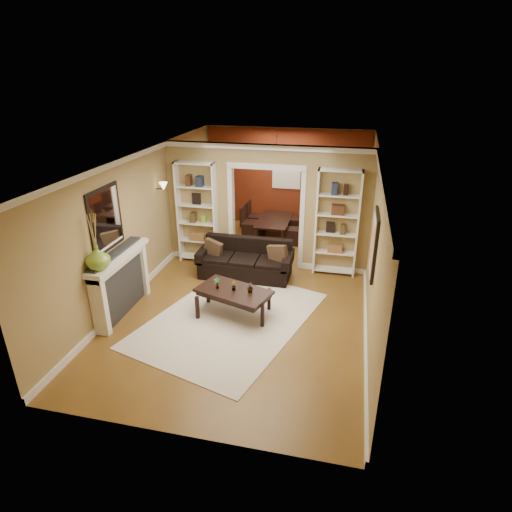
% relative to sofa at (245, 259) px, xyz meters
% --- Properties ---
extents(floor, '(8.00, 8.00, 0.00)m').
position_rel_sofa_xyz_m(floor, '(0.30, -0.45, -0.39)').
color(floor, brown).
rests_on(floor, ground).
extents(ceiling, '(8.00, 8.00, 0.00)m').
position_rel_sofa_xyz_m(ceiling, '(0.30, -0.45, 2.31)').
color(ceiling, white).
rests_on(ceiling, ground).
extents(wall_back, '(8.00, 0.00, 8.00)m').
position_rel_sofa_xyz_m(wall_back, '(0.30, 3.55, 0.96)').
color(wall_back, '#A18855').
rests_on(wall_back, ground).
extents(wall_front, '(8.00, 0.00, 8.00)m').
position_rel_sofa_xyz_m(wall_front, '(0.30, -4.45, 0.96)').
color(wall_front, '#A18855').
rests_on(wall_front, ground).
extents(wall_left, '(0.00, 8.00, 8.00)m').
position_rel_sofa_xyz_m(wall_left, '(-1.95, -0.45, 0.96)').
color(wall_left, '#A18855').
rests_on(wall_left, ground).
extents(wall_right, '(0.00, 8.00, 8.00)m').
position_rel_sofa_xyz_m(wall_right, '(2.55, -0.45, 0.96)').
color(wall_right, '#A18855').
rests_on(wall_right, ground).
extents(partition_wall, '(4.50, 0.15, 2.70)m').
position_rel_sofa_xyz_m(partition_wall, '(0.30, 0.75, 0.96)').
color(partition_wall, '#A18855').
rests_on(partition_wall, floor).
extents(red_back_panel, '(4.44, 0.04, 2.64)m').
position_rel_sofa_xyz_m(red_back_panel, '(0.30, 3.52, 0.93)').
color(red_back_panel, maroon).
rests_on(red_back_panel, floor).
extents(dining_window, '(0.78, 0.03, 0.98)m').
position_rel_sofa_xyz_m(dining_window, '(0.30, 3.48, 1.16)').
color(dining_window, '#8CA5CC').
rests_on(dining_window, wall_back).
extents(area_rug, '(3.29, 3.95, 0.01)m').
position_rel_sofa_xyz_m(area_rug, '(0.15, -1.77, -0.39)').
color(area_rug, beige).
rests_on(area_rug, floor).
extents(sofa, '(2.00, 0.87, 0.78)m').
position_rel_sofa_xyz_m(sofa, '(0.00, 0.00, 0.00)').
color(sofa, black).
rests_on(sofa, floor).
extents(pillow_left, '(0.42, 0.22, 0.40)m').
position_rel_sofa_xyz_m(pillow_left, '(-0.71, -0.02, 0.19)').
color(pillow_left, brown).
rests_on(pillow_left, sofa).
extents(pillow_right, '(0.44, 0.26, 0.43)m').
position_rel_sofa_xyz_m(pillow_right, '(0.71, -0.02, 0.20)').
color(pillow_right, brown).
rests_on(pillow_right, sofa).
extents(coffee_table, '(1.47, 1.08, 0.50)m').
position_rel_sofa_xyz_m(coffee_table, '(0.18, -1.57, -0.14)').
color(coffee_table, black).
rests_on(coffee_table, floor).
extents(plant_left, '(0.13, 0.13, 0.21)m').
position_rel_sofa_xyz_m(plant_left, '(-0.12, -1.57, 0.21)').
color(plant_left, '#336626').
rests_on(plant_left, coffee_table).
extents(plant_center, '(0.12, 0.12, 0.18)m').
position_rel_sofa_xyz_m(plant_center, '(0.18, -1.57, 0.19)').
color(plant_center, '#336626').
rests_on(plant_center, coffee_table).
extents(plant_right, '(0.11, 0.11, 0.19)m').
position_rel_sofa_xyz_m(plant_right, '(0.49, -1.57, 0.20)').
color(plant_right, '#336626').
rests_on(plant_right, coffee_table).
extents(bookshelf_left, '(0.90, 0.30, 2.30)m').
position_rel_sofa_xyz_m(bookshelf_left, '(-1.25, 0.58, 0.76)').
color(bookshelf_left, white).
rests_on(bookshelf_left, floor).
extents(bookshelf_right, '(0.90, 0.30, 2.30)m').
position_rel_sofa_xyz_m(bookshelf_right, '(1.85, 0.58, 0.76)').
color(bookshelf_right, white).
rests_on(bookshelf_right, floor).
extents(fireplace, '(0.32, 1.70, 1.16)m').
position_rel_sofa_xyz_m(fireplace, '(-1.79, -1.95, 0.19)').
color(fireplace, white).
rests_on(fireplace, floor).
extents(vase, '(0.51, 0.51, 0.40)m').
position_rel_sofa_xyz_m(vase, '(-1.79, -2.54, 0.97)').
color(vase, '#7DAA36').
rests_on(vase, fireplace).
extents(mirror, '(0.03, 0.95, 1.10)m').
position_rel_sofa_xyz_m(mirror, '(-1.93, -1.95, 1.41)').
color(mirror, silver).
rests_on(mirror, wall_left).
extents(wall_sconce, '(0.18, 0.18, 0.22)m').
position_rel_sofa_xyz_m(wall_sconce, '(-1.85, 0.10, 1.44)').
color(wall_sconce, '#FFE0A5').
rests_on(wall_sconce, wall_left).
extents(framed_art, '(0.04, 0.85, 1.05)m').
position_rel_sofa_xyz_m(framed_art, '(2.51, -1.45, 1.16)').
color(framed_art, black).
rests_on(framed_art, wall_right).
extents(dining_table, '(1.47, 0.82, 0.52)m').
position_rel_sofa_xyz_m(dining_table, '(0.21, 2.37, -0.13)').
color(dining_table, black).
rests_on(dining_table, floor).
extents(dining_chair_nw, '(0.61, 0.61, 0.93)m').
position_rel_sofa_xyz_m(dining_chair_nw, '(-0.34, 2.07, 0.07)').
color(dining_chair_nw, black).
rests_on(dining_chair_nw, floor).
extents(dining_chair_ne, '(0.41, 0.41, 0.75)m').
position_rel_sofa_xyz_m(dining_chair_ne, '(0.76, 2.07, -0.01)').
color(dining_chair_ne, black).
rests_on(dining_chair_ne, floor).
extents(dining_chair_sw, '(0.55, 0.55, 0.90)m').
position_rel_sofa_xyz_m(dining_chair_sw, '(-0.34, 2.67, 0.06)').
color(dining_chair_sw, black).
rests_on(dining_chair_sw, floor).
extents(dining_chair_se, '(0.60, 0.60, 0.92)m').
position_rel_sofa_xyz_m(dining_chair_se, '(0.76, 2.67, 0.07)').
color(dining_chair_se, black).
rests_on(dining_chair_se, floor).
extents(chandelier, '(0.50, 0.50, 0.30)m').
position_rel_sofa_xyz_m(chandelier, '(0.30, 2.25, 1.63)').
color(chandelier, '#311C16').
rests_on(chandelier, ceiling).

